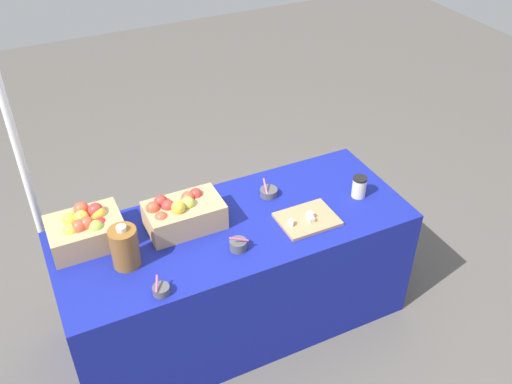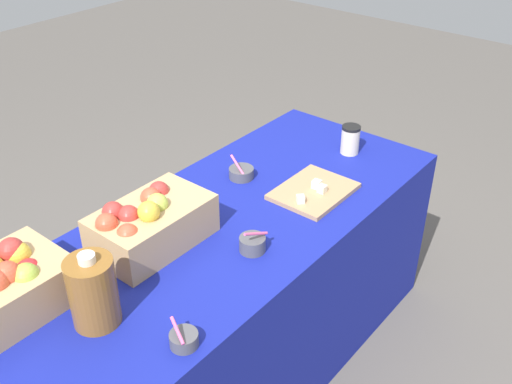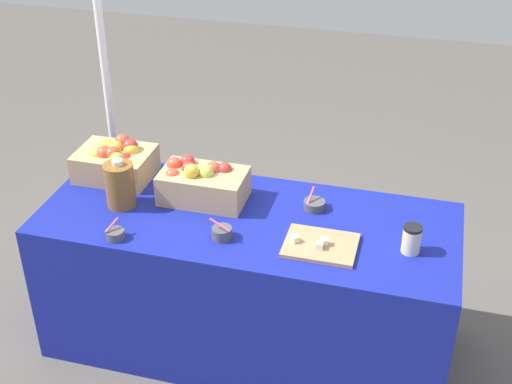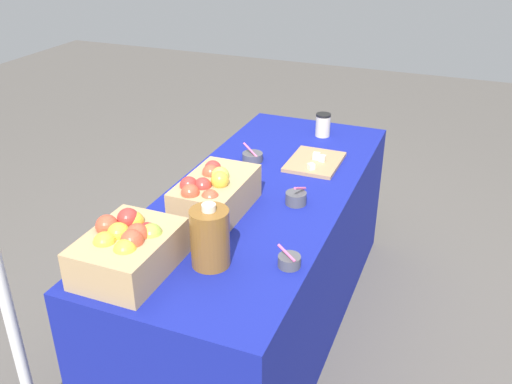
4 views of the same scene
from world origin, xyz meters
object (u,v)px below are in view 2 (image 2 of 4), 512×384
(sample_bowl_mid, at_px, (241,173))
(cider_jug, at_px, (93,292))
(apple_crate_middle, at_px, (150,223))
(sample_bowl_far, at_px, (184,339))
(coffee_cup, at_px, (350,140))
(cutting_board_front, at_px, (314,191))
(apple_crate_left, at_px, (2,286))
(sample_bowl_near, at_px, (252,244))

(sample_bowl_mid, relative_size, cider_jug, 0.42)
(apple_crate_middle, bearing_deg, cider_jug, -156.54)
(apple_crate_middle, height_order, sample_bowl_far, apple_crate_middle)
(apple_crate_middle, relative_size, cider_jug, 1.68)
(coffee_cup, bearing_deg, cutting_board_front, -169.63)
(cutting_board_front, relative_size, cider_jug, 1.30)
(apple_crate_middle, distance_m, cutting_board_front, 0.66)
(sample_bowl_far, bearing_deg, sample_bowl_mid, 30.32)
(apple_crate_middle, xyz_separation_m, sample_bowl_far, (-0.26, -0.41, -0.06))
(apple_crate_middle, distance_m, sample_bowl_mid, 0.53)
(apple_crate_left, distance_m, sample_bowl_mid, 1.01)
(apple_crate_left, relative_size, sample_bowl_far, 4.27)
(sample_bowl_mid, bearing_deg, apple_crate_left, 177.62)
(cider_jug, bearing_deg, apple_crate_left, 119.26)
(coffee_cup, bearing_deg, sample_bowl_far, -169.31)
(sample_bowl_mid, bearing_deg, coffee_cup, -26.35)
(apple_crate_left, xyz_separation_m, sample_bowl_far, (0.22, -0.50, -0.07))
(sample_bowl_mid, bearing_deg, sample_bowl_far, -149.68)
(sample_bowl_far, bearing_deg, sample_bowl_near, 15.40)
(cider_jug, bearing_deg, apple_crate_middle, 23.46)
(apple_crate_middle, relative_size, sample_bowl_near, 3.88)
(apple_crate_left, relative_size, cutting_board_front, 1.19)
(sample_bowl_near, distance_m, sample_bowl_mid, 0.48)
(apple_crate_middle, height_order, sample_bowl_mid, apple_crate_middle)
(apple_crate_left, bearing_deg, sample_bowl_far, -65.99)
(apple_crate_left, xyz_separation_m, cider_jug, (0.14, -0.24, 0.02))
(apple_crate_middle, xyz_separation_m, sample_bowl_mid, (0.53, 0.05, -0.06))
(cutting_board_front, height_order, coffee_cup, coffee_cup)
(coffee_cup, bearing_deg, apple_crate_middle, 169.86)
(cutting_board_front, xyz_separation_m, cider_jug, (-0.95, 0.09, 0.10))
(sample_bowl_near, height_order, sample_bowl_far, sample_bowl_near)
(apple_crate_left, xyz_separation_m, apple_crate_middle, (0.48, -0.09, -0.00))
(apple_crate_left, bearing_deg, cider_jug, -60.74)
(apple_crate_middle, distance_m, sample_bowl_far, 0.49)
(sample_bowl_mid, bearing_deg, cider_jug, -167.11)
(sample_bowl_mid, distance_m, cider_jug, 0.90)
(sample_bowl_near, relative_size, sample_bowl_mid, 1.03)
(cutting_board_front, bearing_deg, cider_jug, 174.42)
(sample_bowl_mid, distance_m, sample_bowl_far, 0.91)
(coffee_cup, bearing_deg, sample_bowl_mid, 153.65)
(sample_bowl_far, bearing_deg, cutting_board_front, 10.82)
(sample_bowl_near, xyz_separation_m, sample_bowl_mid, (0.34, 0.34, -0.01))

